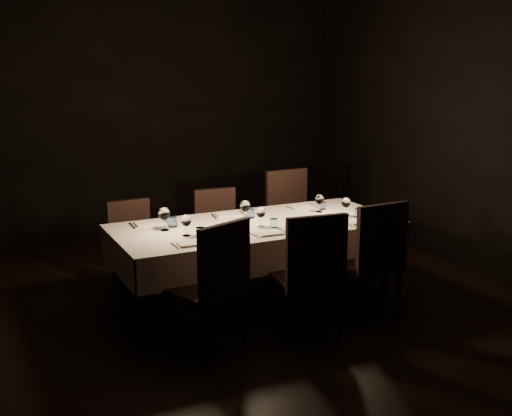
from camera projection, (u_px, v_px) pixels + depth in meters
name	position (u px, v px, depth m)	size (l,w,h in m)	color
room	(256.00, 140.00, 5.51)	(5.01, 6.01, 3.01)	black
dining_table	(256.00, 231.00, 5.70)	(2.52, 1.12, 0.76)	black
chair_near_left	(213.00, 282.00, 4.78)	(0.64, 0.64, 1.03)	black
place_setting_near_left	(191.00, 230.00, 5.18)	(0.32, 0.40, 0.18)	silver
chair_near_center	(309.00, 270.00, 5.02)	(0.55, 0.55, 1.04)	black
place_setting_near_center	(266.00, 221.00, 5.47)	(0.32, 0.40, 0.18)	silver
chair_near_right	(371.00, 256.00, 5.39)	(0.52, 0.52, 1.04)	black
place_setting_near_right	(352.00, 211.00, 5.85)	(0.33, 0.40, 0.18)	silver
chair_far_left	(133.00, 241.00, 6.11)	(0.44, 0.44, 0.87)	black
place_setting_far_left	(162.00, 219.00, 5.51)	(0.36, 0.42, 0.20)	silver
chair_far_center	(218.00, 229.00, 6.48)	(0.46, 0.46, 0.90)	black
place_setting_far_center	(241.00, 211.00, 5.83)	(0.35, 0.41, 0.19)	silver
chair_far_right	(293.00, 215.00, 6.85)	(0.52, 0.52, 1.03)	black
place_setting_far_right	(315.00, 203.00, 6.17)	(0.31, 0.39, 0.17)	silver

